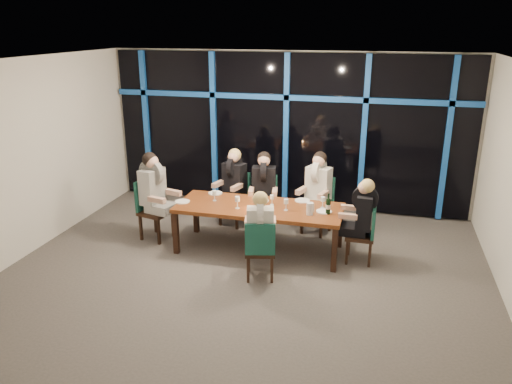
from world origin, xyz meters
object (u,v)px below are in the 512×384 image
Objects in this scene: chair_far_left at (236,195)px; diner_far_mid at (264,181)px; diner_far_right at (318,181)px; water_pitcher at (310,209)px; diner_near_mid at (260,222)px; dining_table at (259,210)px; chair_far_right at (319,201)px; diner_end_left at (154,184)px; chair_near_mid at (260,247)px; chair_far_mid at (264,200)px; chair_end_left at (152,206)px; wine_bottle at (328,206)px; diner_far_left at (233,176)px; diner_end_right at (362,208)px; chair_end_right at (366,231)px.

diner_far_mid is (0.57, -0.23, 0.39)m from chair_far_left.
diner_far_right is 5.08× the size of water_pitcher.
diner_near_mid is (0.93, -1.91, 0.33)m from chair_far_left.
diner_far_mid reaches higher than dining_table.
diner_end_left is (-2.60, -1.00, 0.43)m from chair_far_right.
chair_near_mid is 1.84m from diner_far_mid.
chair_far_mid is 0.94× the size of chair_end_left.
chair_far_mid is 3.00× the size of wine_bottle.
diner_far_mid is at bearing -148.92° from chair_far_right.
diner_end_left is 2.22m from diner_near_mid.
diner_far_left is 1.06× the size of diner_end_right.
diner_end_left is 1.14× the size of diner_near_mid.
chair_far_left is 5.06× the size of water_pitcher.
diner_near_mid reaches higher than chair_near_mid.
chair_far_mid is 1.03× the size of diner_far_mid.
chair_far_left is 1.03× the size of diner_far_left.
diner_far_left is (1.16, 0.91, 0.34)m from chair_end_left.
chair_end_right is 2.80× the size of wine_bottle.
dining_table is 0.85m from water_pitcher.
diner_far_right is at bearing -120.04° from diner_near_mid.
diner_far_left reaches higher than chair_far_left.
chair_near_mid is 4.78× the size of water_pitcher.
chair_end_left is 1.13× the size of chair_end_right.
dining_table is 1.59m from diner_end_right.
diner_far_right is at bearing -0.47° from diner_far_mid.
chair_far_right is 1.09× the size of chair_end_right.
chair_far_mid is 1.93m from chair_end_left.
chair_far_mid is 5.12× the size of water_pitcher.
diner_end_left is at bearing -89.82° from diner_end_right.
chair_end_right is 1.99m from diner_far_mid.
diner_far_left is at bearing 163.22° from chair_far_mid.
diner_end_right is at bearing -6.58° from diner_far_left.
chair_end_left is 3.53m from chair_end_right.
chair_end_right is 0.91× the size of diner_end_left.
diner_far_right is 1.05m from wine_bottle.
water_pitcher is (0.57, 0.79, 0.34)m from chair_near_mid.
diner_far_left is at bearing -159.82° from chair_far_right.
diner_near_mid is at bearing -99.76° from diner_end_left.
diner_near_mid reaches higher than chair_end_right.
chair_end_right reaches higher than chair_near_mid.
diner_far_left is 2.48m from diner_end_right.
water_pitcher is at bearing -78.49° from chair_end_right.
chair_far_mid is at bearing 142.12° from wine_bottle.
dining_table is 2.74× the size of chair_far_left.
diner_end_right reaches higher than dining_table.
chair_far_left is 2.96× the size of wine_bottle.
chair_far_right is 1.33m from chair_end_right.
chair_far_mid is at bearing -48.37° from diner_end_left.
diner_near_mid is at bearing -89.25° from diner_far_right.
diner_near_mid is (0.37, -1.76, 0.32)m from chair_far_mid.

